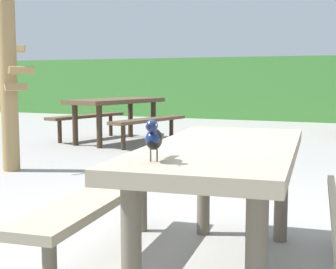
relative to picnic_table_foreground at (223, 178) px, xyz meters
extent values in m
plane|color=gray|center=(-0.32, 0.19, -0.56)|extent=(60.00, 60.00, 0.00)
cube|color=#428438|center=(-0.32, 11.03, 0.26)|extent=(28.00, 2.03, 1.63)
cube|color=gray|center=(0.00, 0.00, 0.15)|extent=(0.96, 1.87, 0.07)
cylinder|color=#635B4C|center=(-0.19, -0.73, -0.22)|extent=(0.09, 0.09, 0.67)
cylinder|color=#635B4C|center=(-0.34, 0.67, -0.22)|extent=(0.09, 0.09, 0.67)
cylinder|color=#635B4C|center=(0.19, 0.73, -0.22)|extent=(0.09, 0.09, 0.67)
cube|color=gray|center=(-0.70, -0.08, -0.14)|extent=(0.47, 1.73, 0.05)
cylinder|color=#635B4C|center=(-0.77, 0.56, -0.36)|extent=(0.07, 0.07, 0.39)
ellipsoid|color=black|center=(-0.11, -0.66, 0.28)|extent=(0.11, 0.16, 0.09)
ellipsoid|color=navy|center=(-0.10, -0.70, 0.29)|extent=(0.08, 0.08, 0.06)
sphere|color=navy|center=(-0.09, -0.71, 0.34)|extent=(0.05, 0.05, 0.05)
sphere|color=#EAE08C|center=(-0.07, -0.72, 0.35)|extent=(0.01, 0.01, 0.01)
sphere|color=#EAE08C|center=(-0.11, -0.73, 0.35)|extent=(0.01, 0.01, 0.01)
cone|color=black|center=(-0.08, -0.75, 0.34)|extent=(0.02, 0.03, 0.02)
cube|color=black|center=(-0.14, -0.54, 0.27)|extent=(0.06, 0.10, 0.04)
cylinder|color=#47423D|center=(-0.09, -0.66, 0.21)|extent=(0.01, 0.01, 0.05)
cylinder|color=#47423D|center=(-0.12, -0.67, 0.21)|extent=(0.01, 0.01, 0.05)
cube|color=brown|center=(-3.37, 4.83, 0.15)|extent=(1.12, 1.92, 0.07)
cylinder|color=#382B1D|center=(-2.96, 5.47, -0.22)|extent=(0.09, 0.09, 0.67)
cylinder|color=#382B1D|center=(-3.48, 5.58, -0.22)|extent=(0.09, 0.09, 0.67)
cylinder|color=#382B1D|center=(-3.25, 4.09, -0.22)|extent=(0.09, 0.09, 0.67)
cylinder|color=#382B1D|center=(-3.77, 4.20, -0.22)|extent=(0.09, 0.09, 0.67)
cube|color=brown|center=(-2.68, 4.69, -0.14)|extent=(0.63, 1.73, 0.05)
cylinder|color=#382B1D|center=(-2.55, 5.32, -0.36)|extent=(0.07, 0.07, 0.39)
cylinder|color=#382B1D|center=(-2.81, 4.06, -0.36)|extent=(0.07, 0.07, 0.39)
cube|color=brown|center=(-4.05, 4.98, -0.14)|extent=(0.63, 1.73, 0.05)
cylinder|color=#382B1D|center=(-3.92, 5.61, -0.36)|extent=(0.07, 0.07, 0.39)
cylinder|color=#382B1D|center=(-4.18, 4.35, -0.36)|extent=(0.07, 0.07, 0.39)
cylinder|color=#997A4C|center=(-3.23, 2.05, 0.43)|extent=(0.20, 0.20, 1.97)
cube|color=#A08050|center=(-2.99, 2.00, 0.63)|extent=(0.12, 0.35, 0.08)
cube|color=#A08050|center=(-3.04, 1.95, 0.43)|extent=(0.17, 0.26, 0.09)
cube|color=#A08050|center=(-3.28, 2.24, 0.88)|extent=(0.26, 0.12, 0.09)
camera|label=1|loc=(0.77, -2.55, 0.54)|focal=53.08mm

